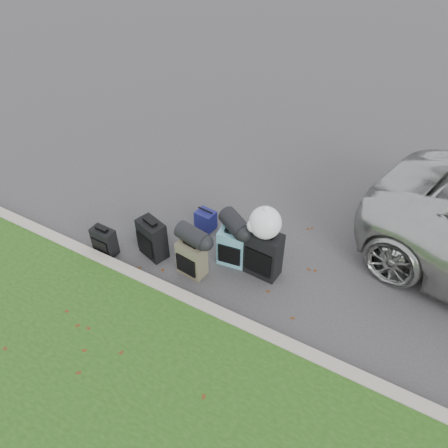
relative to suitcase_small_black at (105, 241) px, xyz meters
The scene contains 12 objects.
ground 1.87m from the suitcase_small_black, 24.07° to the left, with size 120.00×120.00×0.00m, color #383535.
curb 1.72m from the suitcase_small_black, ahead, with size 120.00×0.18×0.15m, color #9E937F.
suitcase_small_black is the anchor object (origin of this frame).
suitcase_large_black_left 0.76m from the suitcase_small_black, 27.00° to the left, with size 0.45×0.27×0.64m, color black.
suitcase_olive 1.45m from the suitcase_small_black, 12.42° to the left, with size 0.41×0.26×0.57m, color #494531.
suitcase_teal 2.00m from the suitcase_small_black, 23.45° to the left, with size 0.42×0.25×0.60m, color teal.
suitcase_large_black_right 2.48m from the suitcase_small_black, 19.69° to the left, with size 0.51×0.30×0.76m, color black.
tote_green 0.70m from the suitcase_small_black, 62.79° to the left, with size 0.27×0.21×0.30m, color #16642A.
tote_navy 1.67m from the suitcase_small_black, 50.75° to the left, with size 0.31×0.24×0.33m, color navy.
duffel_left 1.53m from the suitcase_small_black, 14.60° to the left, with size 0.26×0.26×0.49m, color black.
duffel_right 2.08m from the suitcase_small_black, 24.83° to the left, with size 0.28×0.28×0.49m, color black.
trash_bag 2.58m from the suitcase_small_black, 19.34° to the left, with size 0.46×0.46×0.46m, color white.
Camera 1 is at (2.38, -4.17, 4.85)m, focal length 35.00 mm.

